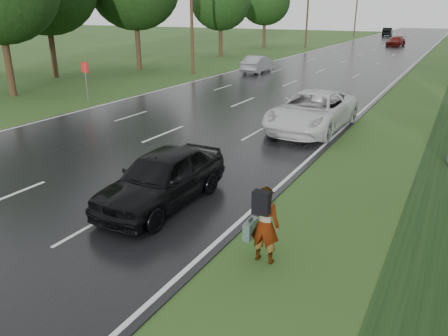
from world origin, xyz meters
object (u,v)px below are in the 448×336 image
dark_sedan (162,177)px  silver_sedan (258,64)px  road_sign (85,74)px  pedestrian (264,224)px  white_pickup (312,111)px

dark_sedan → silver_sedan: 27.75m
road_sign → pedestrian: size_ratio=1.30×
road_sign → white_pickup: (14.00, -0.10, -0.75)m
white_pickup → silver_sedan: white_pickup is taller
road_sign → white_pickup: 14.02m
road_sign → dark_sedan: size_ratio=0.50×
pedestrian → white_pickup: bearing=-79.3°
white_pickup → road_sign: bearing=-178.1°
white_pickup → dark_sedan: 9.97m
road_sign → silver_sedan: size_ratio=0.53×
pedestrian → silver_sedan: 30.37m
silver_sedan → pedestrian: bearing=113.3°
pedestrian → silver_sedan: size_ratio=0.41×
road_sign → silver_sedan: 16.76m
white_pickup → pedestrian: bearing=-75.2°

